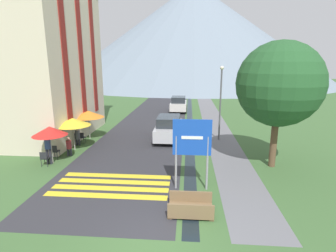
{
  "coord_description": "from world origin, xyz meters",
  "views": [
    {
      "loc": [
        1.05,
        -7.39,
        5.59
      ],
      "look_at": [
        -0.33,
        10.0,
        1.46
      ],
      "focal_mm": 28.0,
      "sensor_mm": 36.0,
      "label": 1
    }
  ],
  "objects_px": {
    "cafe_umbrella_rear_orange": "(88,114)",
    "hotel_building": "(48,46)",
    "footbridge": "(191,208)",
    "person_standing_terrace": "(48,147)",
    "parked_car_near": "(169,128)",
    "road_sign": "(192,144)",
    "streetlamp": "(221,97)",
    "cafe_chair_far_left": "(76,138)",
    "cafe_umbrella_front_red": "(50,131)",
    "person_seated_near": "(69,145)",
    "cafe_chair_nearest": "(44,158)",
    "cafe_chair_far_right": "(82,137)",
    "person_seated_far": "(78,136)",
    "parked_car_far": "(179,104)",
    "cafe_chair_near_left": "(55,151)",
    "tree_by_path": "(279,84)",
    "cafe_umbrella_middle_yellow": "(73,122)"
  },
  "relations": [
    {
      "from": "footbridge",
      "to": "cafe_chair_near_left",
      "type": "height_order",
      "value": "cafe_chair_near_left"
    },
    {
      "from": "cafe_chair_nearest",
      "to": "person_standing_terrace",
      "type": "relative_size",
      "value": 0.49
    },
    {
      "from": "cafe_chair_nearest",
      "to": "parked_car_far",
      "type": "bearing_deg",
      "value": 42.27
    },
    {
      "from": "cafe_chair_nearest",
      "to": "person_standing_terrace",
      "type": "distance_m",
      "value": 0.62
    },
    {
      "from": "cafe_chair_nearest",
      "to": "cafe_umbrella_front_red",
      "type": "height_order",
      "value": "cafe_umbrella_front_red"
    },
    {
      "from": "hotel_building",
      "to": "person_seated_near",
      "type": "distance_m",
      "value": 8.23
    },
    {
      "from": "hotel_building",
      "to": "cafe_chair_nearest",
      "type": "height_order",
      "value": "hotel_building"
    },
    {
      "from": "cafe_chair_far_left",
      "to": "cafe_umbrella_front_red",
      "type": "height_order",
      "value": "cafe_umbrella_front_red"
    },
    {
      "from": "hotel_building",
      "to": "cafe_chair_near_left",
      "type": "xyz_separation_m",
      "value": [
        2.45,
        -4.99,
        -6.41
      ]
    },
    {
      "from": "hotel_building",
      "to": "cafe_chair_far_right",
      "type": "distance_m",
      "value": 7.27
    },
    {
      "from": "footbridge",
      "to": "parked_car_near",
      "type": "relative_size",
      "value": 0.38
    },
    {
      "from": "cafe_chair_near_left",
      "to": "parked_car_far",
      "type": "bearing_deg",
      "value": 39.77
    },
    {
      "from": "parked_car_far",
      "to": "person_seated_near",
      "type": "xyz_separation_m",
      "value": [
        -6.18,
        -16.19,
        -0.25
      ]
    },
    {
      "from": "footbridge",
      "to": "person_standing_terrace",
      "type": "relative_size",
      "value": 0.97
    },
    {
      "from": "cafe_chair_nearest",
      "to": "person_seated_far",
      "type": "height_order",
      "value": "person_seated_far"
    },
    {
      "from": "hotel_building",
      "to": "road_sign",
      "type": "height_order",
      "value": "hotel_building"
    },
    {
      "from": "tree_by_path",
      "to": "cafe_umbrella_middle_yellow",
      "type": "bearing_deg",
      "value": 170.93
    },
    {
      "from": "road_sign",
      "to": "cafe_umbrella_middle_yellow",
      "type": "xyz_separation_m",
      "value": [
        -7.73,
        5.08,
        -0.23
      ]
    },
    {
      "from": "parked_car_far",
      "to": "road_sign",
      "type": "bearing_deg",
      "value": -86.08
    },
    {
      "from": "hotel_building",
      "to": "footbridge",
      "type": "distance_m",
      "value": 16.24
    },
    {
      "from": "road_sign",
      "to": "streetlamp",
      "type": "height_order",
      "value": "streetlamp"
    },
    {
      "from": "cafe_chair_nearest",
      "to": "cafe_umbrella_rear_orange",
      "type": "distance_m",
      "value": 5.84
    },
    {
      "from": "hotel_building",
      "to": "cafe_chair_far_right",
      "type": "xyz_separation_m",
      "value": [
        2.86,
        -1.88,
        -6.41
      ]
    },
    {
      "from": "person_standing_terrace",
      "to": "person_seated_far",
      "type": "height_order",
      "value": "person_standing_terrace"
    },
    {
      "from": "parked_car_far",
      "to": "cafe_chair_far_right",
      "type": "height_order",
      "value": "parked_car_far"
    },
    {
      "from": "cafe_chair_far_left",
      "to": "person_seated_far",
      "type": "height_order",
      "value": "person_seated_far"
    },
    {
      "from": "cafe_chair_nearest",
      "to": "tree_by_path",
      "type": "bearing_deg",
      "value": -22.51
    },
    {
      "from": "person_seated_far",
      "to": "parked_car_near",
      "type": "bearing_deg",
      "value": 17.84
    },
    {
      "from": "cafe_chair_far_right",
      "to": "person_standing_terrace",
      "type": "height_order",
      "value": "person_standing_terrace"
    },
    {
      "from": "road_sign",
      "to": "cafe_chair_nearest",
      "type": "distance_m",
      "value": 8.57
    },
    {
      "from": "person_seated_near",
      "to": "cafe_umbrella_front_red",
      "type": "bearing_deg",
      "value": -107.39
    },
    {
      "from": "hotel_building",
      "to": "streetlamp",
      "type": "height_order",
      "value": "hotel_building"
    },
    {
      "from": "cafe_umbrella_middle_yellow",
      "to": "person_standing_terrace",
      "type": "xyz_separation_m",
      "value": [
        -0.36,
        -2.63,
        -0.89
      ]
    },
    {
      "from": "cafe_chair_near_left",
      "to": "tree_by_path",
      "type": "height_order",
      "value": "tree_by_path"
    },
    {
      "from": "parked_car_near",
      "to": "person_standing_terrace",
      "type": "height_order",
      "value": "parked_car_near"
    },
    {
      "from": "cafe_chair_nearest",
      "to": "road_sign",
      "type": "bearing_deg",
      "value": -41.56
    },
    {
      "from": "parked_car_far",
      "to": "cafe_chair_far_left",
      "type": "xyz_separation_m",
      "value": [
        -6.74,
        -13.92,
        -0.4
      ]
    },
    {
      "from": "parked_car_far",
      "to": "cafe_umbrella_middle_yellow",
      "type": "distance_m",
      "value": 16.34
    },
    {
      "from": "parked_car_near",
      "to": "person_seated_near",
      "type": "xyz_separation_m",
      "value": [
        -5.93,
        -4.13,
        -0.25
      ]
    },
    {
      "from": "person_standing_terrace",
      "to": "cafe_umbrella_middle_yellow",
      "type": "bearing_deg",
      "value": 82.25
    },
    {
      "from": "hotel_building",
      "to": "cafe_chair_near_left",
      "type": "height_order",
      "value": "hotel_building"
    },
    {
      "from": "person_standing_terrace",
      "to": "parked_car_near",
      "type": "bearing_deg",
      "value": 40.84
    },
    {
      "from": "footbridge",
      "to": "cafe_umbrella_middle_yellow",
      "type": "height_order",
      "value": "cafe_umbrella_middle_yellow"
    },
    {
      "from": "road_sign",
      "to": "cafe_umbrella_rear_orange",
      "type": "height_order",
      "value": "road_sign"
    },
    {
      "from": "cafe_chair_far_left",
      "to": "cafe_chair_far_right",
      "type": "height_order",
      "value": "same"
    },
    {
      "from": "road_sign",
      "to": "tree_by_path",
      "type": "height_order",
      "value": "tree_by_path"
    },
    {
      "from": "cafe_chair_near_left",
      "to": "person_seated_near",
      "type": "relative_size",
      "value": 0.71
    },
    {
      "from": "person_seated_far",
      "to": "person_seated_near",
      "type": "bearing_deg",
      "value": -80.96
    },
    {
      "from": "cafe_umbrella_rear_orange",
      "to": "hotel_building",
      "type": "bearing_deg",
      "value": 169.71
    },
    {
      "from": "tree_by_path",
      "to": "person_seated_far",
      "type": "bearing_deg",
      "value": 166.87
    }
  ]
}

